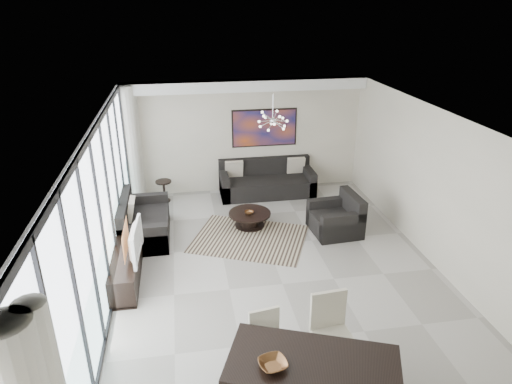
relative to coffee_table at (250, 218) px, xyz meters
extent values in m
cube|color=#A8A39B|center=(0.23, -2.32, -0.18)|extent=(6.00, 9.00, 0.02)
cube|color=white|center=(0.23, -2.32, 2.70)|extent=(6.00, 9.00, 0.02)
cube|color=beige|center=(0.23, 2.17, 1.26)|extent=(6.00, 0.02, 2.90)
cube|color=beige|center=(3.22, -2.32, 1.26)|extent=(0.02, 9.00, 2.90)
cube|color=silver|center=(-2.75, -2.32, 1.26)|extent=(0.01, 8.95, 2.85)
cube|color=black|center=(-2.71, -2.32, 2.66)|extent=(0.04, 8.95, 0.10)
cube|color=black|center=(-2.71, -2.32, -0.16)|extent=(0.04, 8.95, 0.06)
cube|color=black|center=(-2.71, -5.32, 1.26)|extent=(0.04, 0.05, 2.88)
cube|color=black|center=(-2.71, -4.32, 1.26)|extent=(0.04, 0.05, 2.88)
cube|color=black|center=(-2.71, -3.32, 1.26)|extent=(0.04, 0.05, 2.88)
cube|color=black|center=(-2.71, -2.32, 1.26)|extent=(0.04, 0.05, 2.88)
cube|color=black|center=(-2.71, -1.32, 1.26)|extent=(0.04, 0.05, 2.88)
cube|color=black|center=(-2.71, -0.32, 1.26)|extent=(0.04, 0.05, 2.88)
cube|color=black|center=(-2.71, 0.68, 1.26)|extent=(0.04, 0.05, 2.88)
cube|color=black|center=(-2.71, 1.68, 1.26)|extent=(0.04, 0.05, 2.88)
cylinder|color=silver|center=(-2.57, 1.83, 1.26)|extent=(0.36, 0.36, 2.85)
cube|color=white|center=(0.23, 1.98, 2.58)|extent=(5.98, 0.40, 0.26)
cube|color=#B04618|center=(0.73, 2.15, 1.46)|extent=(1.68, 0.04, 0.98)
cylinder|color=silver|center=(0.53, 0.18, 2.44)|extent=(0.02, 0.02, 0.55)
sphere|color=silver|center=(0.53, 0.18, 2.16)|extent=(0.12, 0.12, 0.12)
cube|color=black|center=(-0.10, -0.58, -0.18)|extent=(2.80, 2.53, 0.01)
cylinder|color=black|center=(0.00, 0.00, 0.12)|extent=(0.94, 0.94, 0.04)
cylinder|color=black|center=(0.00, 0.00, -0.04)|extent=(0.41, 0.41, 0.29)
cylinder|color=black|center=(0.00, 0.00, -0.17)|extent=(0.66, 0.66, 0.03)
imported|color=brown|center=(-0.02, -0.07, 0.18)|extent=(0.25, 0.25, 0.07)
cube|color=black|center=(0.72, 1.70, 0.03)|extent=(2.40, 0.98, 0.44)
cube|color=black|center=(0.72, 2.09, 0.47)|extent=(2.40, 0.20, 0.44)
cube|color=black|center=(-0.38, 1.70, 0.13)|extent=(0.20, 0.98, 0.63)
cube|color=black|center=(1.82, 1.70, 0.13)|extent=(0.20, 0.98, 0.63)
cube|color=black|center=(-2.27, -0.09, 0.03)|extent=(0.99, 1.76, 0.44)
cube|color=black|center=(-2.67, -0.09, 0.48)|extent=(0.20, 1.76, 0.44)
cube|color=black|center=(-2.27, -0.87, 0.13)|extent=(0.99, 0.20, 0.64)
cube|color=black|center=(-2.27, 0.69, 0.13)|extent=(0.99, 0.20, 0.64)
cube|color=black|center=(1.78, -0.58, 0.03)|extent=(1.03, 1.08, 0.43)
cube|color=black|center=(2.16, -0.55, 0.46)|extent=(0.27, 1.03, 0.43)
cube|color=black|center=(1.75, -0.17, 0.12)|extent=(0.98, 0.26, 0.62)
cube|color=black|center=(1.81, -0.99, 0.12)|extent=(0.98, 0.26, 0.62)
cylinder|color=black|center=(-1.90, 1.70, 0.34)|extent=(0.40, 0.40, 0.04)
cylinder|color=black|center=(-1.90, 1.70, 0.07)|extent=(0.06, 0.06, 0.50)
cylinder|color=black|center=(-1.90, 1.70, -0.17)|extent=(0.28, 0.28, 0.03)
cube|color=black|center=(-2.53, -1.77, 0.08)|extent=(0.47, 1.68, 0.52)
imported|color=gray|center=(-2.37, -1.78, 0.63)|extent=(0.18, 1.03, 0.59)
cube|color=black|center=(-0.05, -5.09, 0.63)|extent=(2.23, 1.67, 0.04)
cube|color=black|center=(-0.73, -4.40, 0.21)|extent=(0.07, 0.07, 0.79)
cube|color=black|center=(0.92, -5.05, 0.21)|extent=(0.07, 0.07, 0.79)
cube|color=beige|center=(-0.43, -4.34, 0.24)|extent=(0.50, 0.50, 0.06)
cube|color=beige|center=(-0.46, -4.16, 0.49)|extent=(0.43, 0.12, 0.52)
cylinder|color=black|center=(-0.23, -4.48, 0.01)|extent=(0.04, 0.04, 0.40)
cylinder|color=black|center=(-0.62, -4.21, 0.01)|extent=(0.04, 0.04, 0.40)
cube|color=beige|center=(0.45, -4.38, 0.33)|extent=(0.55, 0.55, 0.07)
cube|color=beige|center=(0.43, -4.16, 0.61)|extent=(0.51, 0.10, 0.62)
cylinder|color=black|center=(0.66, -4.57, 0.05)|extent=(0.04, 0.04, 0.48)
cylinder|color=black|center=(0.23, -4.20, 0.05)|extent=(0.04, 0.04, 0.48)
imported|color=brown|center=(-0.53, -5.08, 0.69)|extent=(0.39, 0.39, 0.08)
camera|label=1|loc=(-1.40, -9.00, 4.56)|focal=32.00mm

